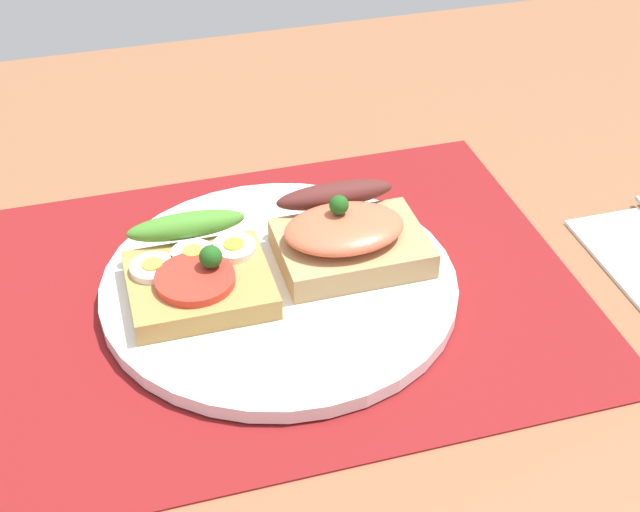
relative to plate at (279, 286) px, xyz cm
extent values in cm
cube|color=brown|center=(0.00, 0.00, -2.43)|extent=(120.00, 90.00, 3.20)
cube|color=maroon|center=(0.00, 0.00, -0.68)|extent=(42.37, 32.76, 0.30)
cylinder|color=white|center=(0.00, 0.00, 0.00)|extent=(25.22, 25.22, 1.06)
cube|color=#B78947|center=(-5.62, 0.18, 1.36)|extent=(9.69, 8.37, 1.65)
cylinder|color=red|center=(-5.97, -0.72, 2.48)|extent=(5.45, 5.45, 0.60)
ellipsoid|color=#498C2B|center=(-5.62, 4.76, 3.08)|extent=(8.52, 2.20, 1.80)
sphere|color=#1E5919|center=(-4.68, 0.18, 3.58)|extent=(1.60, 1.60, 1.60)
cylinder|color=white|center=(-8.52, 1.37, 2.43)|extent=(3.15, 3.15, 0.50)
cylinder|color=yellow|center=(-8.52, 1.37, 2.76)|extent=(1.42, 1.42, 0.16)
cylinder|color=white|center=(-5.62, 2.08, 2.43)|extent=(3.15, 3.15, 0.50)
cylinder|color=yellow|center=(-5.62, 2.08, 2.76)|extent=(1.42, 1.42, 0.16)
cylinder|color=white|center=(-2.71, 2.09, 2.43)|extent=(3.15, 3.15, 0.50)
cylinder|color=yellow|center=(-2.71, 2.09, 2.76)|extent=(1.42, 1.42, 0.16)
cube|color=tan|center=(5.62, 0.92, 1.53)|extent=(10.56, 7.68, 1.99)
ellipsoid|color=#E26544|center=(5.03, 0.86, 3.43)|extent=(8.66, 6.14, 1.81)
ellipsoid|color=#572420|center=(5.62, 5.16, 3.42)|extent=(8.97, 2.20, 1.80)
sphere|color=#1E5919|center=(4.82, 1.52, 5.03)|extent=(1.40, 1.40, 1.40)
camera|label=1|loc=(-11.08, -49.23, 41.11)|focal=51.49mm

